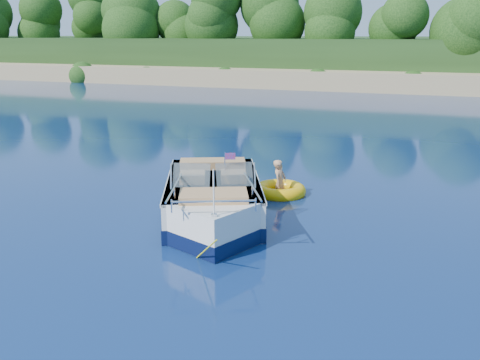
# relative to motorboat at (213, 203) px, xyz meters

# --- Properties ---
(ground) EXTENTS (160.00, 160.00, 0.00)m
(ground) POSITION_rel_motorboat_xyz_m (1.49, -3.07, -0.41)
(ground) COLOR #0A1C47
(ground) RESTS_ON ground
(shoreline) EXTENTS (170.00, 59.00, 6.00)m
(shoreline) POSITION_rel_motorboat_xyz_m (1.49, 60.70, 0.56)
(shoreline) COLOR tan
(shoreline) RESTS_ON ground
(treeline) EXTENTS (150.00, 7.12, 8.19)m
(treeline) POSITION_rel_motorboat_xyz_m (1.53, 37.94, 5.13)
(treeline) COLOR black
(treeline) RESTS_ON ground
(motorboat) EXTENTS (3.84, 5.98, 2.13)m
(motorboat) POSITION_rel_motorboat_xyz_m (0.00, 0.00, 0.00)
(motorboat) COLOR white
(motorboat) RESTS_ON ground
(tow_tube) EXTENTS (1.62, 1.62, 0.40)m
(tow_tube) POSITION_rel_motorboat_xyz_m (0.95, 2.61, -0.31)
(tow_tube) COLOR #FAB407
(tow_tube) RESTS_ON ground
(boy) EXTENTS (0.39, 0.76, 1.45)m
(boy) POSITION_rel_motorboat_xyz_m (0.98, 2.53, -0.41)
(boy) COLOR tan
(boy) RESTS_ON ground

